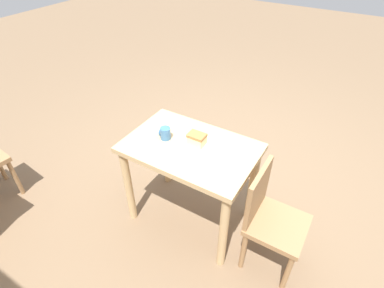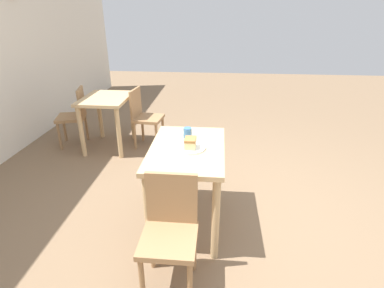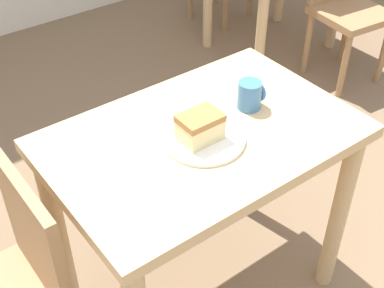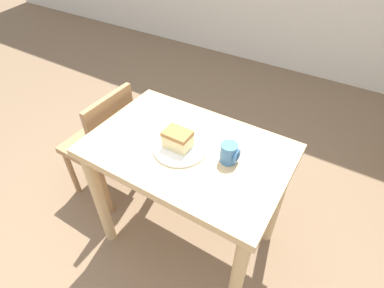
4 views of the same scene
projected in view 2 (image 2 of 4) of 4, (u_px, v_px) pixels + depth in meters
ground_plane at (248, 224)px, 2.70m from camera, size 14.00×14.00×0.00m
dining_table_near at (187, 162)px, 2.49m from camera, size 0.92×0.60×0.75m
dining_table_far at (107, 108)px, 4.00m from camera, size 0.74×0.59×0.72m
chair_near_window at (170, 229)px, 1.98m from camera, size 0.37×0.37×0.81m
chair_far_corner at (144, 116)px, 4.10m from camera, size 0.40×0.40×0.81m
chair_far_opposite at (75, 115)px, 4.14m from camera, size 0.45×0.45×0.81m
plate at (191, 148)px, 2.41m from camera, size 0.24×0.24×0.01m
cake_slice at (190, 143)px, 2.38m from camera, size 0.12×0.09×0.08m
coffee_mug at (188, 133)px, 2.60m from camera, size 0.08×0.07×0.09m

